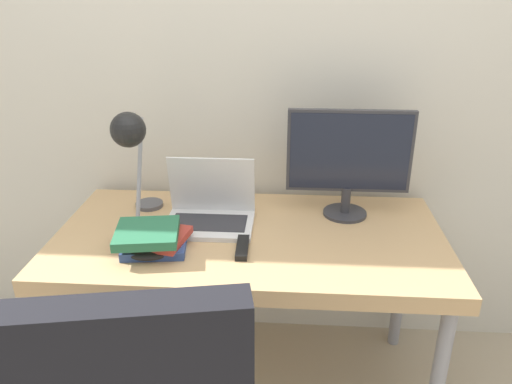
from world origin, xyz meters
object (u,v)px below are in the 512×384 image
object	(u,v)px
laptop	(210,211)
game_controller	(148,251)
monitor	(349,158)
book_stack	(151,238)
desk_lamp	(131,139)

from	to	relation	value
laptop	game_controller	distance (m)	0.31
laptop	game_controller	xyz separation A→B (m)	(-0.17, -0.26, -0.03)
monitor	book_stack	size ratio (longest dim) A/B	1.84
laptop	book_stack	distance (m)	0.27
desk_lamp	laptop	bearing A→B (deg)	2.97
desk_lamp	book_stack	world-z (taller)	desk_lamp
game_controller	book_stack	bearing A→B (deg)	85.12
book_stack	laptop	bearing A→B (deg)	52.35
game_controller	laptop	bearing A→B (deg)	56.48
laptop	book_stack	world-z (taller)	laptop
laptop	game_controller	world-z (taller)	laptop
monitor	game_controller	size ratio (longest dim) A/B	3.10
laptop	book_stack	size ratio (longest dim) A/B	1.29
desk_lamp	game_controller	world-z (taller)	desk_lamp
desk_lamp	book_stack	bearing A→B (deg)	-62.75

